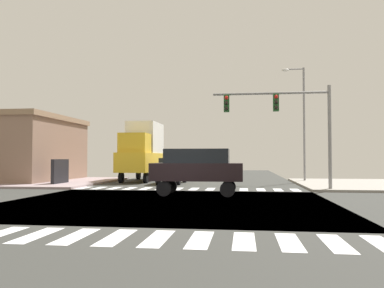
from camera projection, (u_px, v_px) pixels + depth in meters
The scene contains 9 objects.
ground at pixel (166, 203), 16.52m from camera, with size 90.00×90.00×0.05m.
sidewalk_corner_nw at pixel (31, 182), 30.11m from camera, with size 12.00×12.00×0.14m.
crosswalk_near at pixel (96, 237), 9.32m from camera, with size 13.50×2.00×0.01m.
crosswalk_far at pixel (186, 189), 23.79m from camera, with size 13.50×2.00×0.01m.
traffic_signal_mast at pixel (282, 113), 22.73m from camera, with size 6.77×0.55×6.06m.
street_lamp at pixel (301, 114), 30.69m from camera, with size 1.78×0.32×8.99m.
box_truck_nearside_1 at pixel (143, 150), 32.27m from camera, with size 2.40×7.20×4.85m.
suv_leading_3 at pixel (197, 168), 19.92m from camera, with size 4.60×1.96×2.34m.
sedan_trailing_1 at pixel (172, 168), 28.90m from camera, with size 1.80×4.30×1.88m.
Camera 1 is at (3.25, -16.31, 1.87)m, focal length 36.68 mm.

